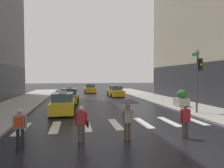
% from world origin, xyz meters
% --- Properties ---
extents(ground_plane, '(160.00, 160.00, 0.00)m').
position_xyz_m(ground_plane, '(0.00, 0.00, 0.00)').
color(ground_plane, black).
extents(crosswalk_markings, '(11.30, 2.80, 0.01)m').
position_xyz_m(crosswalk_markings, '(-0.00, 3.00, 0.00)').
color(crosswalk_markings, silver).
rests_on(crosswalk_markings, ground).
extents(traffic_light_pole, '(0.44, 0.84, 4.80)m').
position_xyz_m(traffic_light_pole, '(6.97, 4.74, 3.26)').
color(traffic_light_pole, '#47474C').
rests_on(traffic_light_pole, curb_right).
extents(taxi_lead, '(1.96, 4.55, 1.80)m').
position_xyz_m(taxi_lead, '(-3.41, 7.51, 0.72)').
color(taxi_lead, gold).
rests_on(taxi_lead, ground).
extents(taxi_second, '(2.08, 4.61, 1.80)m').
position_xyz_m(taxi_second, '(-3.00, 13.47, 0.72)').
color(taxi_second, yellow).
rests_on(taxi_second, ground).
extents(taxi_third, '(1.98, 4.57, 1.80)m').
position_xyz_m(taxi_third, '(3.53, 19.26, 0.72)').
color(taxi_third, gold).
rests_on(taxi_third, ground).
extents(taxi_fourth, '(1.98, 4.57, 1.80)m').
position_xyz_m(taxi_fourth, '(0.32, 26.54, 0.72)').
color(taxi_fourth, gold).
rests_on(taxi_fourth, ground).
extents(pedestrian_with_umbrella, '(0.96, 0.96, 1.94)m').
position_xyz_m(pedestrian_with_umbrella, '(-0.02, -0.02, 1.52)').
color(pedestrian_with_umbrella, '#473D33').
rests_on(pedestrian_with_umbrella, ground).
extents(pedestrian_with_backpack, '(0.55, 0.43, 1.65)m').
position_xyz_m(pedestrian_with_backpack, '(-4.69, -0.19, 0.97)').
color(pedestrian_with_backpack, black).
rests_on(pedestrian_with_backpack, ground).
extents(pedestrian_with_handbag, '(0.61, 0.24, 1.65)m').
position_xyz_m(pedestrian_with_handbag, '(-2.19, 0.04, 0.93)').
color(pedestrian_with_handbag, '#473D33').
rests_on(pedestrian_with_handbag, ground).
extents(pedestrian_plain_coat, '(0.55, 0.24, 1.65)m').
position_xyz_m(pedestrian_plain_coat, '(2.66, -0.34, 0.94)').
color(pedestrian_plain_coat, '#473D33').
rests_on(pedestrian_plain_coat, ground).
extents(planter_near_corner, '(1.10, 1.10, 1.60)m').
position_xyz_m(planter_near_corner, '(7.35, 7.71, 0.87)').
color(planter_near_corner, '#A8A399').
rests_on(planter_near_corner, curb_right).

